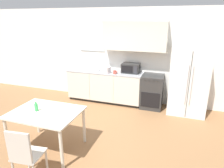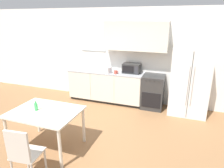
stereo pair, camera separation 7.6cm
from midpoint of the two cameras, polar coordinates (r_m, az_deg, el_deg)
The scene contains 12 objects.
ground_plane at distance 4.45m, azimuth -8.66°, elevation -14.61°, with size 12.00×12.00×0.00m, color olive.
wall_back at distance 5.91m, azimuth 1.78°, elevation 9.11°, with size 12.00×0.38×2.70m.
kitchen_counter at distance 5.99m, azimuth -2.37°, elevation -0.59°, with size 2.23×0.62×0.93m.
oven_range at distance 5.66m, azimuth 11.00°, elevation -2.11°, with size 0.58×0.62×0.93m.
refrigerator at distance 5.46m, azimuth 20.64°, elevation 0.64°, with size 0.93×0.75×1.72m.
kitchen_sink at distance 6.06m, azimuth -6.95°, elevation 4.16°, with size 0.68×0.44×0.21m.
microwave at distance 5.70m, azimuth 4.97°, elevation 4.55°, with size 0.49×0.35×0.27m.
coffee_mug at distance 5.56m, azimuth 0.44°, elevation 3.43°, with size 0.11×0.08×0.10m.
grocery_bag_0 at distance 5.65m, azimuth -2.07°, elevation 4.22°, with size 0.24×0.22×0.25m.
dining_table at distance 3.94m, azimuth -18.90°, elevation -8.74°, with size 1.24×0.94×0.77m.
dining_chair_near at distance 3.33m, azimuth -24.45°, elevation -17.55°, with size 0.44×0.44×0.93m.
drink_bottle at distance 3.95m, azimuth -21.35°, elevation -6.11°, with size 0.07×0.07×0.21m.
Camera 1 is at (1.77, -3.30, 2.39)m, focal length 32.00 mm.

